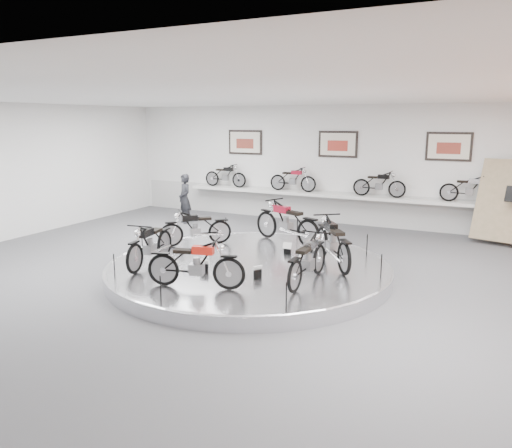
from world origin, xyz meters
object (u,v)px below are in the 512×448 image
at_px(bike_a, 333,241).
at_px(bike_c, 196,228).
at_px(display_platform, 249,269).
at_px(bike_b, 287,222).
at_px(shelf, 334,195).
at_px(visitor, 185,199).
at_px(bike_e, 196,263).
at_px(bike_f, 308,259).
at_px(bike_d, 150,243).

distance_m(bike_a, bike_c, 3.74).
distance_m(display_platform, bike_b, 2.30).
height_order(shelf, visitor, visitor).
height_order(bike_e, bike_f, bike_e).
xyz_separation_m(bike_d, bike_e, (1.76, -0.87, -0.01)).
xyz_separation_m(shelf, bike_e, (-0.15, -8.37, -0.21)).
bearing_deg(bike_a, shelf, -19.47).
relative_size(bike_d, visitor, 1.00).
xyz_separation_m(bike_c, visitor, (-2.69, 3.49, 0.08)).
height_order(bike_b, visitor, visitor).
relative_size(bike_b, bike_c, 1.20).
bearing_deg(display_platform, visitor, 136.83).
relative_size(display_platform, visitor, 3.77).
relative_size(bike_a, bike_d, 1.10).
bearing_deg(bike_d, display_platform, 111.21).
xyz_separation_m(bike_b, bike_f, (1.67, -2.93, -0.07)).
relative_size(display_platform, bike_a, 3.45).
bearing_deg(bike_c, bike_d, 49.44).
xyz_separation_m(bike_d, bike_f, (3.60, 0.36, -0.01)).
bearing_deg(bike_c, bike_a, 134.01).
bearing_deg(display_platform, bike_e, -94.24).
distance_m(bike_a, bike_e, 3.26).
bearing_deg(bike_c, bike_f, 113.30).
bearing_deg(bike_f, bike_d, 96.73).
distance_m(shelf, bike_f, 7.34).
xyz_separation_m(shelf, bike_c, (-1.98, -5.51, -0.23)).
xyz_separation_m(bike_e, visitor, (-4.53, 6.35, 0.06)).
height_order(display_platform, shelf, shelf).
xyz_separation_m(shelf, bike_a, (1.76, -5.72, -0.15)).
xyz_separation_m(shelf, bike_f, (1.69, -7.14, -0.21)).
xyz_separation_m(display_platform, bike_b, (0.03, 2.18, 0.71)).
distance_m(bike_c, bike_e, 3.40).
distance_m(shelf, bike_b, 4.22).
distance_m(display_platform, shelf, 6.46).
bearing_deg(bike_b, bike_d, 80.71).
relative_size(display_platform, bike_c, 4.02).
distance_m(shelf, bike_d, 7.74).
relative_size(bike_a, bike_f, 1.12).
relative_size(bike_d, bike_f, 1.02).
bearing_deg(bike_e, bike_f, 18.87).
xyz_separation_m(bike_b, bike_d, (-1.93, -3.29, -0.06)).
height_order(shelf, bike_d, bike_d).
height_order(shelf, bike_e, bike_e).
relative_size(bike_a, visitor, 1.09).
bearing_deg(visitor, display_platform, -8.22).
distance_m(bike_b, bike_d, 3.81).
relative_size(shelf, bike_c, 6.91).
bearing_deg(shelf, bike_d, -104.24).
bearing_deg(bike_e, shelf, 74.16).
height_order(bike_d, bike_e, bike_d).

